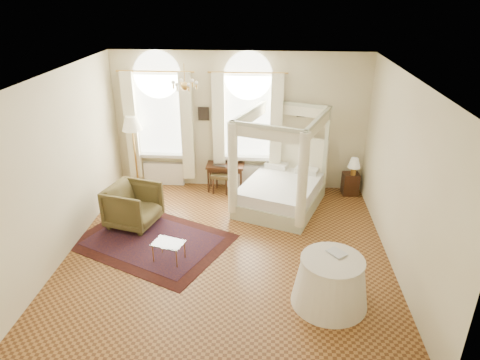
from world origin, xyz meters
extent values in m
plane|color=#915D2A|center=(0.00, 0.00, 0.00)|extent=(6.00, 6.00, 0.00)
plane|color=beige|center=(0.00, 3.00, 1.65)|extent=(6.00, 0.00, 6.00)
plane|color=beige|center=(0.00, -3.00, 1.65)|extent=(6.00, 0.00, 6.00)
plane|color=beige|center=(-3.00, 0.00, 1.65)|extent=(0.00, 6.00, 6.00)
plane|color=beige|center=(3.00, 0.00, 1.65)|extent=(0.00, 6.00, 6.00)
plane|color=white|center=(0.00, 0.00, 3.30)|extent=(6.00, 6.00, 0.00)
cube|color=silver|center=(-1.90, 2.97, 1.80)|extent=(1.10, 0.04, 1.90)
cylinder|color=silver|center=(-1.90, 2.97, 2.75)|extent=(1.10, 0.04, 1.10)
cube|color=white|center=(-1.90, 2.88, 0.81)|extent=(1.32, 0.24, 0.08)
cube|color=#EBE5C2|center=(-2.57, 2.80, 1.55)|extent=(0.28, 0.14, 2.60)
cube|color=#EBE5C2|center=(-1.23, 2.80, 1.55)|extent=(0.28, 0.14, 2.60)
cube|color=white|center=(-1.90, 2.90, 0.30)|extent=(1.00, 0.12, 0.58)
cube|color=silver|center=(0.20, 2.97, 1.80)|extent=(1.10, 0.04, 1.90)
cylinder|color=silver|center=(0.20, 2.97, 2.75)|extent=(1.10, 0.04, 1.10)
cube|color=white|center=(0.20, 2.88, 0.81)|extent=(1.32, 0.24, 0.08)
cube|color=#EBE5C2|center=(-0.47, 2.80, 1.55)|extent=(0.28, 0.14, 2.60)
cube|color=#EBE5C2|center=(0.87, 2.80, 1.55)|extent=(0.28, 0.14, 2.60)
cube|color=white|center=(0.20, 2.90, 0.30)|extent=(1.00, 0.12, 0.58)
cylinder|color=#BD8D3F|center=(-0.90, 1.20, 3.10)|extent=(0.02, 0.02, 0.40)
sphere|color=#BD8D3F|center=(-0.90, 1.20, 2.88)|extent=(0.16, 0.16, 0.16)
sphere|color=beige|center=(-0.68, 1.20, 2.95)|extent=(0.07, 0.07, 0.07)
sphere|color=beige|center=(-0.79, 1.39, 2.95)|extent=(0.07, 0.07, 0.07)
sphere|color=beige|center=(-1.01, 1.39, 2.95)|extent=(0.07, 0.07, 0.07)
sphere|color=beige|center=(-1.12, 1.20, 2.95)|extent=(0.07, 0.07, 0.07)
sphere|color=beige|center=(-1.01, 1.01, 2.95)|extent=(0.07, 0.07, 0.07)
sphere|color=beige|center=(-0.79, 1.01, 2.95)|extent=(0.07, 0.07, 0.07)
cube|color=black|center=(-0.85, 2.97, 1.85)|extent=(0.26, 0.03, 0.32)
cube|color=black|center=(1.45, 2.97, 1.95)|extent=(0.22, 0.03, 0.26)
cube|color=#BABB98|center=(1.01, 1.91, 0.17)|extent=(2.18, 2.40, 0.34)
cube|color=silver|center=(1.01, 1.91, 0.47)|extent=(2.06, 2.28, 0.26)
cube|color=#EBE5C2|center=(1.33, 2.81, 0.85)|extent=(1.53, 0.62, 1.13)
cube|color=#BABB98|center=(0.63, 3.04, 1.08)|extent=(0.11, 0.11, 2.16)
cube|color=#BABB98|center=(2.02, 2.53, 1.08)|extent=(0.11, 0.11, 2.16)
cube|color=#BABB98|center=(-0.01, 1.29, 1.08)|extent=(0.11, 0.11, 2.16)
cube|color=#BABB98|center=(1.39, 0.78, 1.08)|extent=(0.11, 0.11, 2.16)
cube|color=#BABB98|center=(1.33, 2.79, 2.16)|extent=(1.53, 0.62, 0.08)
cube|color=#BABB98|center=(0.69, 1.04, 2.16)|extent=(1.53, 0.62, 0.08)
cube|color=#BABB98|center=(0.31, 2.17, 2.16)|extent=(0.75, 1.88, 0.08)
cube|color=#BABB98|center=(1.71, 1.66, 2.16)|extent=(0.75, 1.88, 0.08)
cube|color=#EBE5C2|center=(1.33, 2.79, 2.03)|extent=(1.57, 0.60, 0.26)
cube|color=#EBE5C2|center=(0.69, 1.04, 2.03)|extent=(1.57, 0.60, 0.26)
cube|color=#EBE5C2|center=(0.31, 2.17, 2.03)|extent=(0.73, 1.92, 0.26)
cube|color=#EBE5C2|center=(1.71, 1.66, 2.03)|extent=(0.73, 1.92, 0.26)
cylinder|color=#EBE5C2|center=(-0.01, 1.29, 1.18)|extent=(0.21, 0.21, 1.98)
cylinder|color=#EBE5C2|center=(1.39, 0.78, 1.18)|extent=(0.21, 0.21, 1.98)
cube|color=#371B0F|center=(2.70, 2.70, 0.27)|extent=(0.40, 0.36, 0.53)
cylinder|color=#BD8D3F|center=(2.72, 2.63, 0.64)|extent=(0.12, 0.12, 0.21)
cone|color=beige|center=(2.72, 2.63, 0.84)|extent=(0.29, 0.29, 0.23)
cube|color=#371B0F|center=(-0.32, 2.70, 0.65)|extent=(0.91, 0.49, 0.05)
cube|color=#371B0F|center=(-0.32, 2.70, 0.57)|extent=(0.82, 0.39, 0.09)
cylinder|color=#371B0F|center=(-0.71, 2.89, 0.32)|extent=(0.05, 0.05, 0.63)
cylinder|color=#371B0F|center=(0.08, 2.87, 0.32)|extent=(0.05, 0.05, 0.63)
cylinder|color=#371B0F|center=(-0.72, 2.53, 0.32)|extent=(0.05, 0.05, 0.63)
cylinder|color=#371B0F|center=(0.07, 2.51, 0.32)|extent=(0.05, 0.05, 0.63)
imported|color=black|center=(-0.43, 2.62, 0.69)|extent=(0.38, 0.29, 0.03)
cube|color=#46391E|center=(-0.41, 2.58, 0.46)|extent=(0.49, 0.49, 0.09)
cylinder|color=#371B0F|center=(-0.59, 2.44, 0.21)|extent=(0.04, 0.04, 0.41)
cylinder|color=#371B0F|center=(-0.27, 2.40, 0.21)|extent=(0.04, 0.04, 0.41)
cylinder|color=#371B0F|center=(-0.55, 2.77, 0.21)|extent=(0.04, 0.04, 0.41)
cylinder|color=#371B0F|center=(-0.22, 2.72, 0.21)|extent=(0.04, 0.04, 0.41)
imported|color=#4B3F20|center=(-2.06, 0.89, 0.44)|extent=(1.18, 1.16, 0.89)
cube|color=white|center=(-1.04, -0.34, 0.37)|extent=(0.64, 0.53, 0.02)
cylinder|color=#BD8D3F|center=(-1.32, -0.43, 0.18)|extent=(0.02, 0.02, 0.37)
cylinder|color=#BD8D3F|center=(-0.86, -0.56, 0.18)|extent=(0.02, 0.02, 0.37)
cylinder|color=#BD8D3F|center=(-1.23, -0.13, 0.18)|extent=(0.02, 0.02, 0.37)
cylinder|color=#BD8D3F|center=(-0.77, -0.26, 0.18)|extent=(0.02, 0.02, 0.37)
cylinder|color=#BD8D3F|center=(-2.52, 2.70, 0.02)|extent=(0.32, 0.32, 0.03)
cylinder|color=#BD8D3F|center=(-2.52, 2.70, 0.81)|extent=(0.04, 0.04, 1.61)
cone|color=beige|center=(-2.52, 2.70, 1.66)|extent=(0.47, 0.47, 0.34)
cube|color=#3A130E|center=(-1.53, 0.26, 0.00)|extent=(3.45, 3.06, 0.01)
cube|color=black|center=(-1.53, 0.26, 0.01)|extent=(2.86, 2.47, 0.01)
cone|color=silver|center=(1.75, -1.28, 0.39)|extent=(1.21, 1.21, 0.78)
cylinder|color=silver|center=(1.75, -1.28, 0.80)|extent=(0.99, 0.99, 0.04)
imported|color=black|center=(1.74, -1.20, 0.84)|extent=(0.34, 0.35, 0.03)
camera|label=1|loc=(0.74, -6.79, 4.63)|focal=32.00mm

